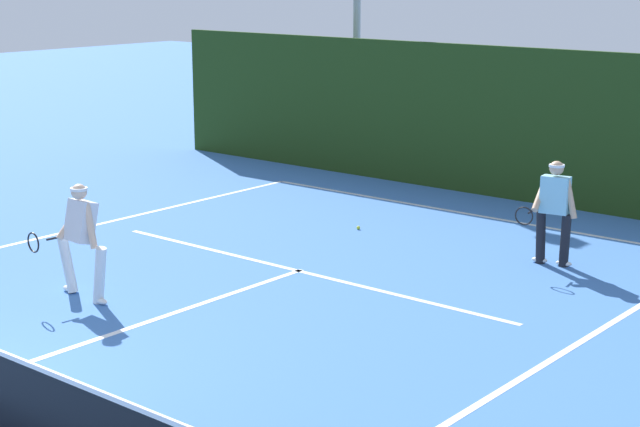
% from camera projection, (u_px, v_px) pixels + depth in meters
% --- Properties ---
extents(court_line_baseline_far, '(9.51, 0.10, 0.01)m').
position_uv_depth(court_line_baseline_far, '(467.00, 214.00, 19.55)').
color(court_line_baseline_far, white).
rests_on(court_line_baseline_far, ground_plane).
extents(court_line_service, '(7.75, 0.10, 0.01)m').
position_uv_depth(court_line_service, '(298.00, 271.00, 15.86)').
color(court_line_service, white).
rests_on(court_line_service, ground_plane).
extents(court_line_centre, '(0.10, 6.40, 0.01)m').
position_uv_depth(court_line_centre, '(144.00, 323.00, 13.52)').
color(court_line_centre, white).
rests_on(court_line_centre, ground_plane).
extents(player_near, '(1.14, 0.86, 1.66)m').
position_uv_depth(player_near, '(81.00, 236.00, 14.36)').
color(player_near, silver).
rests_on(player_near, ground_plane).
extents(player_far, '(0.70, 0.91, 1.67)m').
position_uv_depth(player_far, '(554.00, 208.00, 15.99)').
color(player_far, black).
rests_on(player_far, ground_plane).
extents(tennis_ball, '(0.07, 0.07, 0.07)m').
position_uv_depth(tennis_ball, '(358.00, 228.00, 18.37)').
color(tennis_ball, '#D1E033').
rests_on(tennis_ball, ground_plane).
extents(back_fence_windscreen, '(18.40, 0.12, 3.06)m').
position_uv_depth(back_fence_windscreen, '(514.00, 124.00, 20.45)').
color(back_fence_windscreen, '#203A13').
rests_on(back_fence_windscreen, ground_plane).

